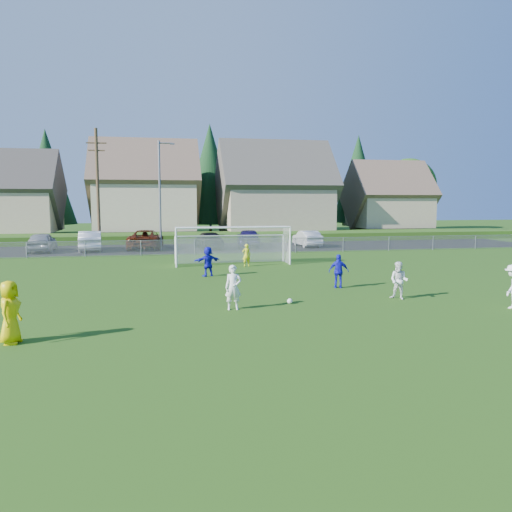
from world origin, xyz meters
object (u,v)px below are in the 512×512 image
at_px(player_blue_a, 339,271).
at_px(car_e, 249,238).
at_px(player_white_a, 233,287).
at_px(soccer_ball, 290,301).
at_px(car_a, 42,242).
at_px(player_white_b, 399,281).
at_px(referee, 10,312).
at_px(soccer_goal, 232,239).
at_px(player_blue_b, 208,261).
at_px(car_c, 146,239).
at_px(car_d, 209,240).
at_px(car_b, 90,241).
at_px(goalkeeper, 246,255).
at_px(car_f, 307,238).

relative_size(player_blue_a, car_e, 0.33).
bearing_deg(player_white_a, car_e, 82.11).
distance_m(soccer_ball, car_a, 27.73).
bearing_deg(player_white_a, player_white_b, 8.85).
relative_size(referee, car_a, 0.40).
relative_size(player_blue_a, soccer_goal, 0.22).
bearing_deg(player_blue_b, car_c, -97.33).
height_order(car_a, car_d, car_a).
height_order(car_a, car_e, car_e).
bearing_deg(player_white_b, car_b, 169.58).
bearing_deg(soccer_goal, player_blue_b, -112.53).
bearing_deg(car_b, car_c, -176.13).
height_order(player_white_b, soccer_goal, soccer_goal).
bearing_deg(goalkeeper, car_a, -40.66).
xyz_separation_m(soccer_ball, car_e, (2.83, 24.62, 0.71)).
relative_size(car_a, car_e, 0.98).
xyz_separation_m(soccer_ball, goalkeeper, (0.32, 11.68, 0.60)).
bearing_deg(player_blue_a, player_white_b, 132.12).
relative_size(car_f, soccer_goal, 0.59).
bearing_deg(car_b, car_a, -3.69).
bearing_deg(player_blue_a, car_f, -87.09).
bearing_deg(goalkeeper, soccer_goal, -64.01).
distance_m(car_b, car_f, 18.75).
height_order(soccer_ball, player_blue_a, player_blue_a).
bearing_deg(car_f, goalkeeper, 56.19).
distance_m(referee, car_c, 28.72).
height_order(referee, car_d, referee).
distance_m(soccer_ball, car_b, 26.17).
relative_size(player_white_b, car_a, 0.34).
bearing_deg(player_blue_a, car_b, -40.29).
xyz_separation_m(player_white_a, player_blue_a, (5.63, 3.71, -0.05)).
xyz_separation_m(car_b, car_c, (4.48, 0.81, -0.00)).
relative_size(referee, player_blue_a, 1.15).
bearing_deg(goalkeeper, car_f, -123.40).
bearing_deg(car_d, goalkeeper, 90.40).
bearing_deg(car_f, player_blue_b, 54.92).
xyz_separation_m(player_white_b, car_f, (3.37, 24.07, -0.07)).
bearing_deg(player_blue_b, player_white_b, 112.37).
bearing_deg(car_c, player_blue_a, 118.00).
bearing_deg(car_f, referee, 56.21).
bearing_deg(goalkeeper, referee, 56.62).
bearing_deg(player_blue_b, soccer_goal, -132.26).
height_order(player_white_a, car_a, player_white_a).
bearing_deg(soccer_ball, player_white_a, -165.79).
height_order(player_white_a, car_b, player_white_a).
distance_m(player_white_a, car_e, 25.76).
xyz_separation_m(player_white_b, player_blue_b, (-7.23, 8.00, 0.02)).
height_order(player_blue_b, car_c, car_c).
xyz_separation_m(player_white_a, goalkeeper, (2.71, 12.29, -0.15)).
relative_size(player_blue_a, car_a, 0.34).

